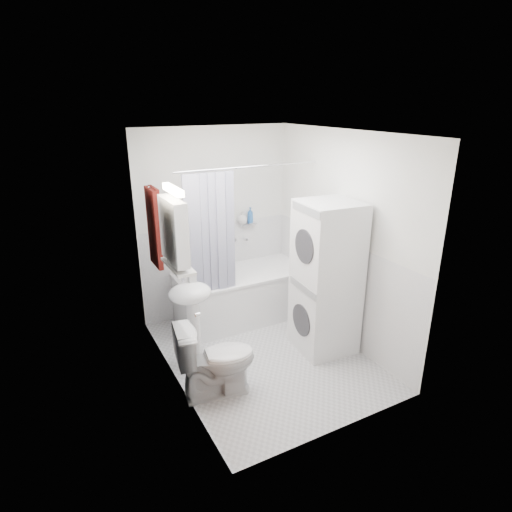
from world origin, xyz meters
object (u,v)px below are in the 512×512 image
sink (191,306)px  washer_dryer (326,278)px  toilet (216,360)px  bathtub (243,292)px

sink → washer_dryer: (1.43, -0.35, 0.15)m
washer_dryer → toilet: 1.49m
sink → bathtub: bearing=37.7°
bathtub → toilet: bearing=-125.6°
bathtub → toilet: size_ratio=2.21×
bathtub → washer_dryer: 1.28m
sink → toilet: bearing=-86.4°
bathtub → toilet: (-0.91, -1.27, 0.02)m
sink → washer_dryer: bearing=-13.6°
washer_dryer → toilet: (-1.40, -0.19, -0.48)m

